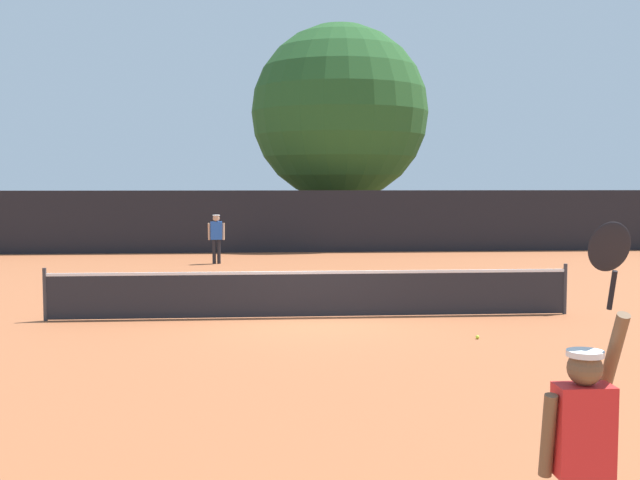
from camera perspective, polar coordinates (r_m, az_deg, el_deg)
The scene contains 9 objects.
ground_plane at distance 16.12m, azimuth -0.62°, elevation -5.69°, with size 120.00×120.00×0.00m, color #9E5633.
tennis_net at distance 16.04m, azimuth -0.62°, elevation -3.88°, with size 10.82×0.08×1.07m.
perimeter_fence at distance 30.93m, azimuth -2.43°, elevation 1.37°, with size 33.46×0.12×2.46m, color black.
player_serving at distance 5.63m, azimuth 18.78°, elevation -13.27°, with size 0.67×0.40×2.52m.
player_receiving at distance 26.77m, azimuth -7.61°, elevation 0.46°, with size 0.57×0.25×1.68m.
tennis_ball at distance 14.20m, azimuth 11.47°, elevation -6.99°, with size 0.07×0.07×0.07m, color #CCE033.
large_tree at distance 35.37m, azimuth 1.46°, elevation 9.29°, with size 7.90×7.90×9.85m.
parked_car_near at distance 37.29m, azimuth -6.47°, elevation 1.14°, with size 2.20×4.33×1.69m.
parked_car_mid at distance 40.32m, azimuth 11.73°, elevation 1.31°, with size 2.38×4.39×1.69m.
Camera 1 is at (-1.03, -15.84, 2.78)m, focal length 43.66 mm.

